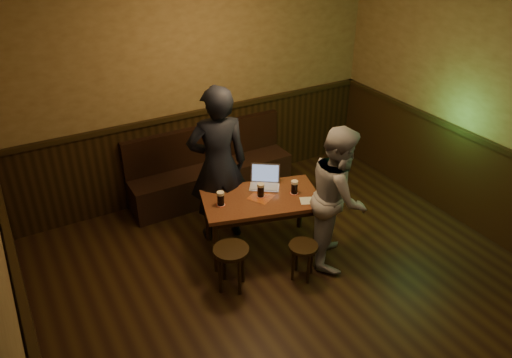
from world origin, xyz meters
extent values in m
cube|color=black|center=(0.00, 0.00, -0.01)|extent=(5.00, 6.00, 0.02)
cube|color=beige|center=(0.00, 0.00, 2.81)|extent=(5.00, 6.00, 0.02)
cube|color=olive|center=(0.00, 3.01, 1.40)|extent=(5.00, 0.02, 2.80)
cube|color=olive|center=(-2.51, 0.00, 1.40)|extent=(0.02, 6.00, 2.80)
cube|color=black|center=(0.00, 2.98, 0.55)|extent=(4.98, 0.04, 1.10)
cube|color=black|center=(0.00, 2.95, 1.13)|extent=(4.98, 0.06, 0.06)
cube|color=black|center=(-2.45, 0.00, 1.13)|extent=(0.06, 5.98, 0.06)
cube|color=black|center=(0.02, 2.71, 0.23)|extent=(2.20, 0.50, 0.45)
cube|color=black|center=(0.02, 2.91, 0.70)|extent=(2.20, 0.10, 0.50)
cube|color=#512517|center=(0.02, 1.40, 0.66)|extent=(1.42, 1.04, 0.05)
cube|color=black|center=(0.02, 1.40, 0.59)|extent=(1.29, 0.91, 0.07)
cube|color=maroon|center=(0.02, 1.40, 0.68)|extent=(0.32, 0.32, 0.00)
cylinder|color=black|center=(-0.60, 1.28, 0.32)|extent=(0.06, 0.06, 0.64)
cylinder|color=black|center=(-0.44, 1.84, 0.32)|extent=(0.06, 0.06, 0.64)
cylinder|color=black|center=(0.48, 0.97, 0.32)|extent=(0.06, 0.06, 0.64)
cylinder|color=black|center=(0.64, 1.53, 0.32)|extent=(0.06, 0.06, 0.64)
cylinder|color=black|center=(-0.58, 0.97, 0.47)|extent=(0.41, 0.41, 0.04)
cylinder|color=black|center=(-0.44, 0.98, 0.24)|extent=(0.04, 0.04, 0.47)
cylinder|color=black|center=(-0.59, 1.11, 0.24)|extent=(0.04, 0.04, 0.47)
cylinder|color=black|center=(-0.72, 0.95, 0.24)|extent=(0.04, 0.04, 0.47)
cylinder|color=black|center=(-0.56, 0.83, 0.24)|extent=(0.04, 0.04, 0.47)
cylinder|color=black|center=(0.15, 0.74, 0.40)|extent=(0.32, 0.32, 0.04)
cylinder|color=black|center=(0.26, 0.74, 0.20)|extent=(0.03, 0.03, 0.40)
cylinder|color=black|center=(0.15, 0.86, 0.20)|extent=(0.03, 0.03, 0.40)
cylinder|color=black|center=(0.03, 0.75, 0.20)|extent=(0.03, 0.03, 0.40)
cylinder|color=black|center=(0.14, 0.63, 0.20)|extent=(0.03, 0.03, 0.40)
cylinder|color=#B12515|center=(-0.43, 1.48, 0.68)|extent=(0.10, 0.10, 0.00)
cylinder|color=silver|center=(-0.43, 1.48, 0.69)|extent=(0.09, 0.09, 0.00)
cylinder|color=black|center=(-0.43, 1.48, 0.75)|extent=(0.08, 0.08, 0.12)
cylinder|color=beige|center=(-0.43, 1.48, 0.83)|extent=(0.08, 0.08, 0.03)
cylinder|color=#B12515|center=(0.02, 1.42, 0.68)|extent=(0.10, 0.10, 0.00)
cylinder|color=silver|center=(0.02, 1.42, 0.69)|extent=(0.09, 0.09, 0.00)
cylinder|color=black|center=(0.02, 1.42, 0.75)|extent=(0.07, 0.07, 0.12)
cylinder|color=beige|center=(0.02, 1.42, 0.83)|extent=(0.08, 0.08, 0.03)
cylinder|color=#B12515|center=(0.38, 1.29, 0.68)|extent=(0.10, 0.10, 0.00)
cylinder|color=silver|center=(0.38, 1.29, 0.69)|extent=(0.09, 0.09, 0.00)
cylinder|color=black|center=(0.38, 1.29, 0.75)|extent=(0.07, 0.07, 0.12)
cylinder|color=beige|center=(0.38, 1.29, 0.82)|extent=(0.08, 0.08, 0.03)
cube|color=silver|center=(0.16, 1.56, 0.69)|extent=(0.40, 0.38, 0.02)
cube|color=#B2B2B7|center=(0.16, 1.56, 0.70)|extent=(0.35, 0.32, 0.00)
cube|color=silver|center=(0.22, 1.66, 0.81)|extent=(0.31, 0.24, 0.21)
cube|color=#5E79B0|center=(0.22, 1.65, 0.81)|extent=(0.28, 0.22, 0.18)
cube|color=silver|center=(0.45, 1.08, 0.68)|extent=(0.26, 0.23, 0.00)
imported|color=black|center=(-0.26, 1.87, 0.93)|extent=(0.76, 0.58, 1.87)
imported|color=#99989E|center=(0.65, 0.86, 0.79)|extent=(0.94, 0.97, 1.58)
camera|label=1|loc=(-2.31, -2.60, 3.56)|focal=35.00mm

